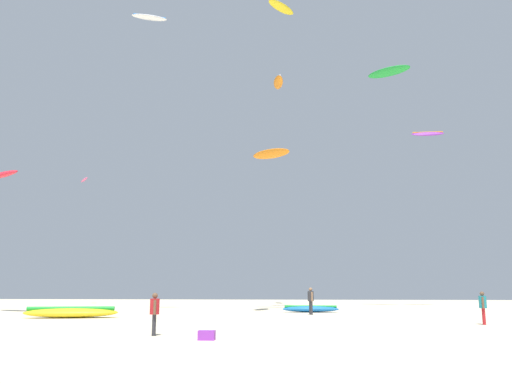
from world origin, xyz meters
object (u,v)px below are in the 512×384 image
object	(u,v)px
kite_grounded_mid	(311,309)
kite_aloft_5	(84,180)
person_foreground	(155,310)
kite_aloft_2	(1,175)
person_left	(311,299)
cooler_box	(207,335)
kite_grounded_near	(71,312)
kite_aloft_6	(428,134)
kite_aloft_7	(281,7)
kite_aloft_0	(271,154)
kite_aloft_4	(278,82)
kite_aloft_8	(149,17)
person_midground	(483,305)
kite_aloft_3	(389,72)

from	to	relation	value
kite_grounded_mid	kite_aloft_5	world-z (taller)	kite_aloft_5
person_foreground	kite_aloft_2	size ratio (longest dim) A/B	0.37
person_left	cooler_box	size ratio (longest dim) A/B	3.10
person_left	kite_grounded_near	xyz separation A→B (m)	(-14.03, -4.63, -0.71)
kite_aloft_6	kite_aloft_7	world-z (taller)	kite_aloft_7
cooler_box	kite_aloft_0	distance (m)	26.81
kite_grounded_mid	kite_aloft_2	world-z (taller)	kite_aloft_2
kite_aloft_0	kite_aloft_6	size ratio (longest dim) A/B	1.17
kite_aloft_5	kite_aloft_0	bearing A→B (deg)	-27.35
person_foreground	kite_grounded_mid	xyz separation A→B (m)	(6.22, 18.15, -0.68)
kite_grounded_mid	kite_aloft_7	xyz separation A→B (m)	(-1.97, 3.89, 25.83)
kite_aloft_0	kite_aloft_5	distance (m)	23.39
kite_aloft_4	kite_aloft_6	size ratio (longest dim) A/B	1.14
kite_aloft_2	kite_aloft_7	bearing A→B (deg)	18.95
kite_aloft_7	kite_aloft_8	world-z (taller)	kite_aloft_7
person_foreground	kite_aloft_5	xyz separation A→B (m)	(-17.51, 32.94, 12.27)
person_foreground	kite_grounded_near	xyz separation A→B (m)	(-7.87, 10.36, -0.60)
kite_aloft_7	person_midground	bearing A→B (deg)	-57.09
kite_aloft_0	kite_aloft_8	size ratio (longest dim) A/B	1.26
kite_grounded_mid	kite_aloft_5	bearing A→B (deg)	148.06
kite_aloft_0	kite_aloft_7	size ratio (longest dim) A/B	1.17
cooler_box	kite_aloft_6	distance (m)	38.04
kite_aloft_0	kite_aloft_6	bearing A→B (deg)	25.20
cooler_box	kite_aloft_3	distance (m)	37.65
kite_aloft_2	kite_aloft_7	size ratio (longest dim) A/B	1.36
kite_grounded_near	kite_aloft_5	bearing A→B (deg)	113.13
person_midground	kite_aloft_7	bearing A→B (deg)	139.04
person_foreground	kite_aloft_0	xyz separation A→B (m)	(3.26, 22.20, 11.86)
kite_aloft_0	kite_aloft_8	world-z (taller)	kite_aloft_8
kite_aloft_5	kite_aloft_8	xyz separation A→B (m)	(11.38, -15.61, 9.72)
kite_aloft_6	kite_aloft_7	size ratio (longest dim) A/B	1.00
cooler_box	kite_aloft_4	size ratio (longest dim) A/B	0.16
person_left	kite_aloft_8	xyz separation A→B (m)	(-12.30, 2.34, 21.88)
kite_grounded_mid	kite_aloft_4	size ratio (longest dim) A/B	1.14
person_foreground	kite_aloft_0	world-z (taller)	kite_aloft_0
kite_aloft_0	kite_aloft_8	bearing A→B (deg)	-152.61
kite_aloft_6	kite_aloft_8	bearing A→B (deg)	-153.94
kite_aloft_0	kite_grounded_mid	bearing A→B (deg)	-53.87
person_midground	kite_aloft_6	world-z (taller)	kite_aloft_6
kite_grounded_mid	kite_aloft_0	world-z (taller)	kite_aloft_0
kite_grounded_mid	kite_aloft_4	bearing A→B (deg)	101.68
person_left	kite_aloft_8	size ratio (longest dim) A/B	0.61
person_midground	kite_aloft_2	bearing A→B (deg)	-179.49
kite_aloft_3	kite_aloft_4	distance (m)	11.25
person_foreground	kite_aloft_4	bearing A→B (deg)	-114.09
person_left	kite_grounded_mid	distance (m)	3.25
person_foreground	cooler_box	world-z (taller)	person_foreground
cooler_box	kite_aloft_7	size ratio (longest dim) A/B	0.18
cooler_box	kite_aloft_6	world-z (taller)	kite_aloft_6
cooler_box	kite_aloft_5	world-z (taller)	kite_aloft_5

